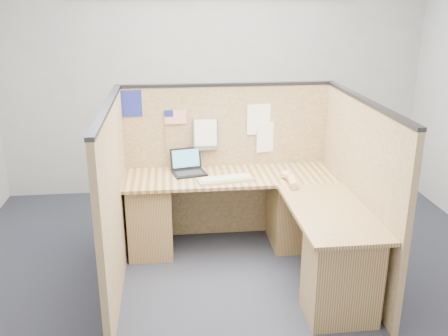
{
  "coord_description": "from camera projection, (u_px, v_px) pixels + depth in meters",
  "views": [
    {
      "loc": [
        -0.54,
        -3.61,
        2.29
      ],
      "look_at": [
        -0.08,
        0.5,
        0.87
      ],
      "focal_mm": 40.0,
      "sensor_mm": 36.0,
      "label": 1
    }
  ],
  "objects": [
    {
      "name": "hand_forearm",
      "position": [
        291.0,
        179.0,
        4.4
      ],
      "size": [
        0.1,
        0.36,
        0.08
      ],
      "color": "tan",
      "rests_on": "l_desk"
    },
    {
      "name": "paper_left",
      "position": [
        259.0,
        119.0,
        4.76
      ],
      "size": [
        0.23,
        0.02,
        0.29
      ],
      "primitive_type": "cube",
      "rotation": [
        0.0,
        0.0,
        0.07
      ],
      "color": "white",
      "rests_on": "cubicle_partitions"
    },
    {
      "name": "american_flag",
      "position": [
        173.0,
        118.0,
        4.65
      ],
      "size": [
        0.21,
        0.01,
        0.36
      ],
      "color": "olive",
      "rests_on": "cubicle_partitions"
    },
    {
      "name": "keyboard",
      "position": [
        225.0,
        179.0,
        4.45
      ],
      "size": [
        0.51,
        0.25,
        0.03
      ],
      "rotation": [
        0.0,
        0.0,
        0.17
      ],
      "color": "gray",
      "rests_on": "l_desk"
    },
    {
      "name": "file_holder",
      "position": [
        205.0,
        134.0,
        4.72
      ],
      "size": [
        0.24,
        0.05,
        0.3
      ],
      "color": "slate",
      "rests_on": "cubicle_partitions"
    },
    {
      "name": "laptop",
      "position": [
        189.0,
        167.0,
        4.66
      ],
      "size": [
        0.33,
        0.34,
        0.21
      ],
      "rotation": [
        0.0,
        0.0,
        0.21
      ],
      "color": "black",
      "rests_on": "l_desk"
    },
    {
      "name": "l_desk",
      "position": [
        257.0,
        226.0,
        4.36
      ],
      "size": [
        1.95,
        1.75,
        0.73
      ],
      "color": "brown",
      "rests_on": "floor"
    },
    {
      "name": "wall_back",
      "position": [
        214.0,
        77.0,
        5.85
      ],
      "size": [
        5.0,
        0.0,
        5.0
      ],
      "primitive_type": "plane",
      "rotation": [
        1.57,
        0.0,
        0.0
      ],
      "color": "#989B9D",
      "rests_on": "floor"
    },
    {
      "name": "blue_poster",
      "position": [
        132.0,
        104.0,
        4.57
      ],
      "size": [
        0.19,
        0.01,
        0.25
      ],
      "primitive_type": "cube",
      "rotation": [
        0.0,
        0.0,
        0.02
      ],
      "color": "navy",
      "rests_on": "cubicle_partitions"
    },
    {
      "name": "wall_front",
      "position": [
        342.0,
        285.0,
        1.63
      ],
      "size": [
        5.0,
        0.0,
        5.0
      ],
      "primitive_type": "plane",
      "rotation": [
        -1.57,
        0.0,
        0.0
      ],
      "color": "#989B9D",
      "rests_on": "floor"
    },
    {
      "name": "mouse",
      "position": [
        286.0,
        176.0,
        4.52
      ],
      "size": [
        0.11,
        0.08,
        0.04
      ],
      "primitive_type": "ellipsoid",
      "rotation": [
        0.0,
        0.0,
        0.17
      ],
      "color": "silver",
      "rests_on": "l_desk"
    },
    {
      "name": "cubicle_partitions",
      "position": [
        234.0,
        181.0,
        4.35
      ],
      "size": [
        2.06,
        1.83,
        1.53
      ],
      "color": "brown",
      "rests_on": "floor"
    },
    {
      "name": "paper_right",
      "position": [
        268.0,
        137.0,
        4.82
      ],
      "size": [
        0.23,
        0.04,
        0.3
      ],
      "primitive_type": "cube",
      "rotation": [
        0.0,
        0.0,
        0.16
      ],
      "color": "white",
      "rests_on": "cubicle_partitions"
    },
    {
      "name": "floor",
      "position": [
        240.0,
        284.0,
        4.2
      ],
      "size": [
        5.0,
        5.0,
        0.0
      ],
      "primitive_type": "plane",
      "color": "#1F212D",
      "rests_on": "ground"
    }
  ]
}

